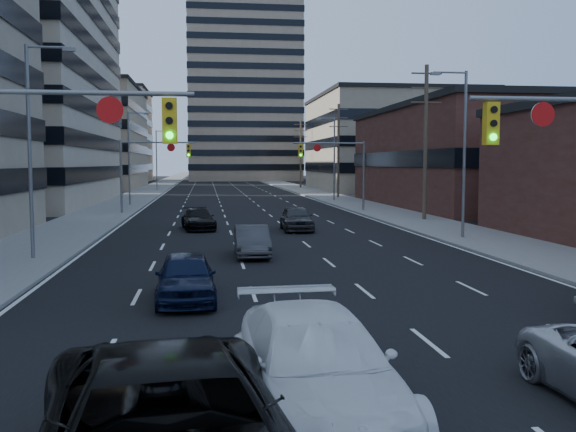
# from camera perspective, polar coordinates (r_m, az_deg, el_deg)

# --- Properties ---
(road_surface) EXTENTS (18.00, 300.00, 0.02)m
(road_surface) POSITION_cam_1_polar(r_m,az_deg,el_deg) (138.02, -5.98, 2.98)
(road_surface) COLOR black
(road_surface) RESTS_ON ground
(sidewalk_left) EXTENTS (5.00, 300.00, 0.15)m
(sidewalk_left) POSITION_cam_1_polar(r_m,az_deg,el_deg) (138.22, -10.76, 2.96)
(sidewalk_left) COLOR slate
(sidewalk_left) RESTS_ON ground
(sidewalk_right) EXTENTS (5.00, 300.00, 0.15)m
(sidewalk_right) POSITION_cam_1_polar(r_m,az_deg,el_deg) (138.76, -1.23, 3.04)
(sidewalk_right) COLOR slate
(sidewalk_right) RESTS_ON ground
(office_left_far) EXTENTS (20.00, 30.00, 16.00)m
(office_left_far) POSITION_cam_1_polar(r_m,az_deg,el_deg) (109.96, -18.32, 6.50)
(office_left_far) COLOR gray
(office_left_far) RESTS_ON ground
(storefront_right_mid) EXTENTS (20.00, 30.00, 9.00)m
(storefront_right_mid) POSITION_cam_1_polar(r_m,az_deg,el_deg) (64.01, 17.93, 4.82)
(storefront_right_mid) COLOR #472119
(storefront_right_mid) RESTS_ON ground
(office_right_far) EXTENTS (22.00, 28.00, 14.00)m
(office_right_far) POSITION_cam_1_polar(r_m,az_deg,el_deg) (100.03, 9.13, 6.31)
(office_right_far) COLOR gray
(office_right_far) RESTS_ON ground
(apartment_tower) EXTENTS (26.00, 26.00, 58.00)m
(apartment_tower) POSITION_cam_1_polar(r_m,az_deg,el_deg) (160.13, -4.04, 13.64)
(apartment_tower) COLOR gray
(apartment_tower) RESTS_ON ground
(bg_block_left) EXTENTS (24.00, 24.00, 20.00)m
(bg_block_left) POSITION_cam_1_polar(r_m,az_deg,el_deg) (150.09, -16.94, 6.76)
(bg_block_left) COLOR #ADA089
(bg_block_left) RESTS_ON ground
(bg_block_right) EXTENTS (22.00, 22.00, 12.00)m
(bg_block_right) POSITION_cam_1_polar(r_m,az_deg,el_deg) (142.36, 7.04, 5.44)
(bg_block_right) COLOR gray
(bg_block_right) RESTS_ON ground
(signal_near_left) EXTENTS (6.59, 0.33, 6.00)m
(signal_near_left) POSITION_cam_1_polar(r_m,az_deg,el_deg) (16.46, -22.22, 5.06)
(signal_near_left) COLOR slate
(signal_near_left) RESTS_ON ground
(signal_far_left) EXTENTS (6.09, 0.33, 6.00)m
(signal_far_left) POSITION_cam_1_polar(r_m,az_deg,el_deg) (53.10, -12.16, 4.80)
(signal_far_left) COLOR slate
(signal_far_left) RESTS_ON ground
(signal_far_right) EXTENTS (6.09, 0.33, 6.00)m
(signal_far_right) POSITION_cam_1_polar(r_m,az_deg,el_deg) (54.03, 4.36, 4.89)
(signal_far_right) COLOR slate
(signal_far_right) RESTS_ON ground
(utility_pole_block) EXTENTS (2.20, 0.28, 11.00)m
(utility_pole_block) POSITION_cam_1_polar(r_m,az_deg,el_deg) (46.58, 12.13, 6.64)
(utility_pole_block) COLOR #4C3D2D
(utility_pole_block) RESTS_ON ground
(utility_pole_midblock) EXTENTS (2.20, 0.28, 11.00)m
(utility_pole_midblock) POSITION_cam_1_polar(r_m,az_deg,el_deg) (75.53, 4.50, 5.96)
(utility_pole_midblock) COLOR #4C3D2D
(utility_pole_midblock) RESTS_ON ground
(utility_pole_distant) EXTENTS (2.20, 0.28, 11.00)m
(utility_pole_distant) POSITION_cam_1_polar(r_m,az_deg,el_deg) (105.07, 1.13, 5.62)
(utility_pole_distant) COLOR #4C3D2D
(utility_pole_distant) RESTS_ON ground
(streetlight_left_near) EXTENTS (2.03, 0.22, 9.00)m
(streetlight_left_near) POSITION_cam_1_polar(r_m,az_deg,el_deg) (28.82, -21.70, 6.22)
(streetlight_left_near) COLOR slate
(streetlight_left_near) RESTS_ON ground
(streetlight_left_mid) EXTENTS (2.03, 0.22, 9.00)m
(streetlight_left_mid) POSITION_cam_1_polar(r_m,az_deg,el_deg) (63.32, -13.82, 5.42)
(streetlight_left_mid) COLOR slate
(streetlight_left_mid) RESTS_ON ground
(streetlight_left_far) EXTENTS (2.03, 0.22, 9.00)m
(streetlight_left_far) POSITION_cam_1_polar(r_m,az_deg,el_deg) (98.18, -11.52, 5.16)
(streetlight_left_far) COLOR slate
(streetlight_left_far) RESTS_ON ground
(streetlight_right_near) EXTENTS (2.03, 0.22, 9.00)m
(streetlight_right_near) POSITION_cam_1_polar(r_m,az_deg,el_deg) (35.62, 15.19, 6.04)
(streetlight_right_near) COLOR slate
(streetlight_right_near) RESTS_ON ground
(streetlight_right_far) EXTENTS (2.03, 0.22, 9.00)m
(streetlight_right_far) POSITION_cam_1_polar(r_m,az_deg,el_deg) (69.27, 4.00, 5.47)
(streetlight_right_far) COLOR slate
(streetlight_right_far) RESTS_ON ground
(white_van) EXTENTS (2.65, 5.91, 1.68)m
(white_van) POSITION_cam_1_polar(r_m,az_deg,el_deg) (10.73, 2.47, -13.14)
(white_van) COLOR white
(white_van) RESTS_ON ground
(sedan_blue) EXTENTS (1.86, 4.37, 1.47)m
(sedan_blue) POSITION_cam_1_polar(r_m,az_deg,el_deg) (19.48, -9.08, -5.38)
(sedan_blue) COLOR black
(sedan_blue) RESTS_ON ground
(sedan_grey_center) EXTENTS (1.49, 4.18, 1.37)m
(sedan_grey_center) POSITION_cam_1_polar(r_m,az_deg,el_deg) (28.45, -3.24, -2.24)
(sedan_grey_center) COLOR #3A3A3C
(sedan_grey_center) RESTS_ON ground
(sedan_black_far) EXTENTS (2.39, 4.72, 1.31)m
(sedan_black_far) POSITION_cam_1_polar(r_m,az_deg,el_deg) (40.15, -7.98, -0.29)
(sedan_black_far) COLOR black
(sedan_black_far) RESTS_ON ground
(sedan_grey_right) EXTENTS (1.93, 4.56, 1.54)m
(sedan_grey_right) POSITION_cam_1_polar(r_m,az_deg,el_deg) (39.21, 0.76, -0.20)
(sedan_grey_right) COLOR #343336
(sedan_grey_right) RESTS_ON ground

